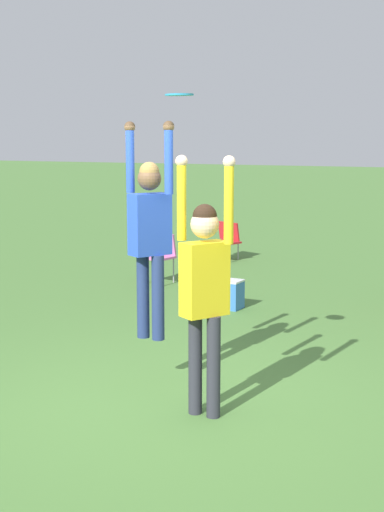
# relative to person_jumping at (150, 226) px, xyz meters

# --- Properties ---
(ground_plane) EXTENTS (120.00, 120.00, 0.00)m
(ground_plane) POSITION_rel_person_jumping_xyz_m (0.36, -0.30, -1.56)
(ground_plane) COLOR #4C7A38
(person_jumping) EXTENTS (0.53, 0.43, 2.06)m
(person_jumping) POSITION_rel_person_jumping_xyz_m (0.00, 0.00, 0.00)
(person_jumping) COLOR navy
(person_jumping) RESTS_ON ground_plane
(person_defending) EXTENTS (0.55, 0.44, 2.24)m
(person_defending) POSITION_rel_person_jumping_xyz_m (0.80, -0.41, -0.36)
(person_defending) COLOR #2D2D38
(person_defending) RESTS_ON ground_plane
(frisbee) EXTENTS (0.25, 0.25, 0.02)m
(frisbee) POSITION_rel_person_jumping_xyz_m (0.41, -0.15, 1.19)
(frisbee) COLOR #2D9EDB
(camping_chair_0) EXTENTS (0.50, 0.54, 0.82)m
(camping_chair_0) POSITION_rel_person_jumping_xyz_m (-2.60, 4.42, -1.06)
(camping_chair_0) COLOR gray
(camping_chair_0) RESTS_ON ground_plane
(camping_chair_1) EXTENTS (0.67, 0.71, 0.75)m
(camping_chair_1) POSITION_rel_person_jumping_xyz_m (-2.68, 7.04, -1.13)
(camping_chair_1) COLOR gray
(camping_chair_1) RESTS_ON ground_plane
(cooler_box) EXTENTS (0.45, 0.30, 0.41)m
(cooler_box) POSITION_rel_person_jumping_xyz_m (-0.81, 3.29, -1.36)
(cooler_box) COLOR #336BB7
(cooler_box) RESTS_ON ground_plane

